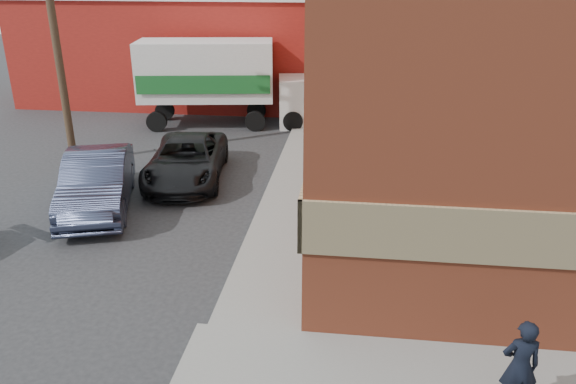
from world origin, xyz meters
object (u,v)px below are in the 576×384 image
(box_truck, at_px, (223,78))
(brick_building, at_px, (574,31))
(utility_pole, at_px, (53,22))
(man, at_px, (520,366))
(warehouse, at_px, (196,41))
(suv_a, at_px, (187,160))
(sedan, at_px, (97,182))

(box_truck, bearing_deg, brick_building, -33.19)
(utility_pole, relative_size, man, 5.64)
(warehouse, distance_m, suv_a, 12.77)
(brick_building, xyz_separation_m, warehouse, (-14.50, 11.00, -1.87))
(sedan, distance_m, suv_a, 3.10)
(brick_building, xyz_separation_m, utility_pole, (-16.00, 0.00, 0.06))
(man, height_order, sedan, man)
(brick_building, distance_m, warehouse, 18.30)
(brick_building, height_order, sedan, brick_building)
(utility_pole, distance_m, suv_a, 6.19)
(utility_pole, xyz_separation_m, man, (12.44, -10.55, -3.83))
(brick_building, height_order, man, brick_building)
(utility_pole, distance_m, box_truck, 7.37)
(man, bearing_deg, brick_building, -113.13)
(man, height_order, box_truck, box_truck)
(brick_building, xyz_separation_m, sedan, (-13.34, -3.71, -3.88))
(warehouse, relative_size, sedan, 3.36)
(warehouse, xyz_separation_m, sedan, (1.16, -14.71, -2.01))
(brick_building, distance_m, box_truck, 13.26)
(man, xyz_separation_m, sedan, (-9.78, 6.84, -0.12))
(warehouse, height_order, utility_pole, utility_pole)
(man, xyz_separation_m, box_truck, (-8.25, 15.99, 1.14))
(utility_pole, bearing_deg, brick_building, -0.02)
(warehouse, bearing_deg, brick_building, -37.20)
(brick_building, xyz_separation_m, man, (-3.56, -10.55, -3.76))
(brick_building, height_order, box_truck, brick_building)
(sedan, relative_size, box_truck, 0.65)
(brick_building, distance_m, man, 11.75)
(suv_a, bearing_deg, brick_building, -1.51)
(man, bearing_deg, sedan, -39.45)
(suv_a, bearing_deg, utility_pole, 157.21)
(warehouse, bearing_deg, box_truck, -64.18)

